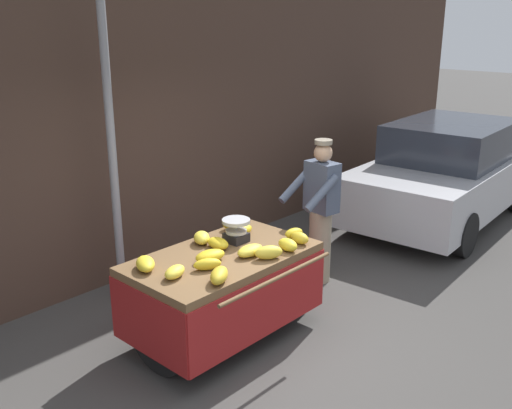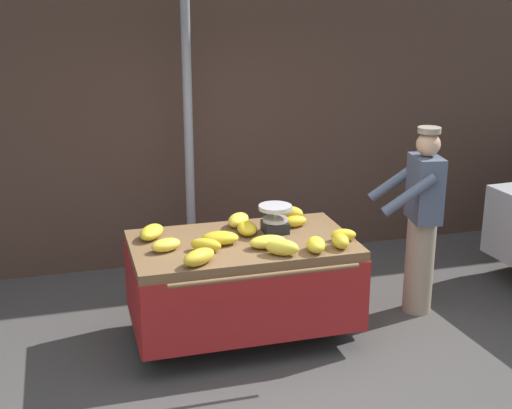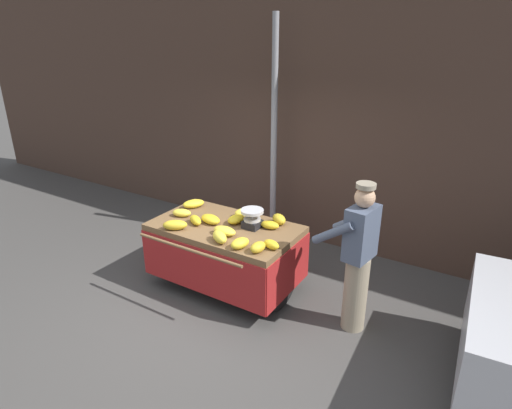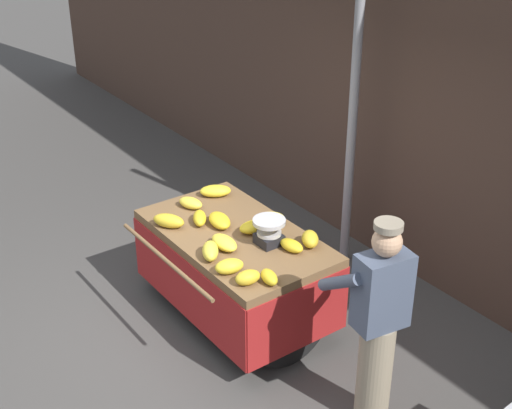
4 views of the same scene
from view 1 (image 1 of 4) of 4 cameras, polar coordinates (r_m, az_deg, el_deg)
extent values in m
plane|color=#423F3D|center=(5.65, 2.35, -14.49)|extent=(60.00, 60.00, 0.00)
cube|color=#473328|center=(6.79, -14.68, 9.94)|extent=(16.00, 0.24, 4.30)
cylinder|color=gray|center=(6.31, -13.88, 5.07)|extent=(0.09, 0.09, 3.36)
cube|color=brown|center=(5.55, -3.31, -5.25)|extent=(1.81, 1.04, 0.08)
cylinder|color=black|center=(5.28, -9.77, -12.30)|extent=(0.05, 0.79, 0.79)
cylinder|color=#B7B7BC|center=(5.26, -10.03, -12.41)|extent=(0.01, 0.14, 0.14)
cylinder|color=black|center=(6.29, 2.17, -6.85)|extent=(0.05, 0.79, 0.79)
cylinder|color=#B7B7BC|center=(6.31, 2.35, -6.76)|extent=(0.01, 0.14, 0.14)
cylinder|color=#4C4742|center=(6.03, -6.17, -7.97)|extent=(0.05, 0.05, 0.80)
cube|color=maroon|center=(5.38, 0.69, -10.07)|extent=(1.81, 0.02, 0.60)
cube|color=maroon|center=(6.04, -6.71, -6.87)|extent=(1.81, 0.02, 0.60)
cube|color=maroon|center=(5.18, -10.54, -11.54)|extent=(0.02, 1.04, 0.60)
cube|color=maroon|center=(6.30, 2.66, -5.70)|extent=(0.02, 1.04, 0.60)
cylinder|color=brown|center=(5.11, 2.22, -7.14)|extent=(1.44, 0.04, 0.04)
cube|color=black|center=(5.81, -1.94, -3.23)|extent=(0.20, 0.20, 0.09)
cylinder|color=#B7B7BC|center=(5.78, -1.95, -2.30)|extent=(0.02, 0.02, 0.11)
cylinder|color=#B7B7BC|center=(5.75, -1.96, -1.63)|extent=(0.28, 0.28, 0.04)
cylinder|color=#B7B7BC|center=(5.79, -1.95, -2.63)|extent=(0.21, 0.21, 0.03)
ellipsoid|color=gold|center=(4.96, -3.62, -6.91)|extent=(0.32, 0.28, 0.12)
ellipsoid|color=yellow|center=(5.79, -5.32, -3.25)|extent=(0.28, 0.29, 0.12)
ellipsoid|color=gold|center=(5.78, 4.30, -3.28)|extent=(0.16, 0.22, 0.12)
ellipsoid|color=gold|center=(5.66, -3.73, -3.79)|extent=(0.20, 0.28, 0.10)
ellipsoid|color=yellow|center=(5.28, -10.75, -5.70)|extent=(0.29, 0.34, 0.11)
ellipsoid|color=gold|center=(5.92, 3.71, -2.79)|extent=(0.23, 0.16, 0.10)
ellipsoid|color=yellow|center=(5.09, -7.94, -6.54)|extent=(0.28, 0.21, 0.10)
ellipsoid|color=yellow|center=(5.60, 3.12, -3.94)|extent=(0.20, 0.26, 0.12)
ellipsoid|color=gold|center=(6.00, -1.21, -2.50)|extent=(0.25, 0.16, 0.10)
ellipsoid|color=yellow|center=(5.41, 1.25, -4.70)|extent=(0.29, 0.25, 0.13)
ellipsoid|color=gold|center=(5.20, -4.76, -5.83)|extent=(0.28, 0.23, 0.10)
ellipsoid|color=yellow|center=(5.48, -0.58, -4.51)|extent=(0.30, 0.16, 0.10)
ellipsoid|color=gold|center=(5.37, -4.50, -5.01)|extent=(0.32, 0.23, 0.11)
ellipsoid|color=gold|center=(6.13, -2.23, -1.90)|extent=(0.26, 0.24, 0.13)
cylinder|color=gray|center=(6.94, 6.24, -4.05)|extent=(0.26, 0.26, 0.88)
cube|color=#475166|center=(6.70, 6.45, 1.74)|extent=(0.29, 0.41, 0.58)
sphere|color=tan|center=(6.60, 6.57, 5.03)|extent=(0.21, 0.21, 0.21)
cylinder|color=gray|center=(6.58, 6.61, 6.10)|extent=(0.20, 0.20, 0.05)
cylinder|color=#475166|center=(6.41, 6.42, 1.09)|extent=(0.49, 0.16, 0.37)
cylinder|color=#475166|center=(6.70, 3.89, 1.91)|extent=(0.49, 0.16, 0.37)
cube|color=#BCBCC1|center=(9.37, 17.89, 2.07)|extent=(4.00, 1.96, 0.70)
cube|color=#2D333D|center=(9.37, 18.60, 5.96)|extent=(2.12, 1.63, 0.56)
cylinder|color=black|center=(8.13, 19.67, -2.75)|extent=(0.61, 0.22, 0.60)
cylinder|color=black|center=(8.71, 10.00, -0.58)|extent=(0.61, 0.22, 0.60)
cylinder|color=black|center=(10.81, 16.25, 2.63)|extent=(0.61, 0.22, 0.60)
camera|label=2|loc=(2.68, 77.21, 0.78)|focal=49.44mm
camera|label=3|loc=(6.42, 46.05, 13.35)|focal=30.21mm
camera|label=4|loc=(8.18, 41.16, 20.89)|focal=50.90mm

